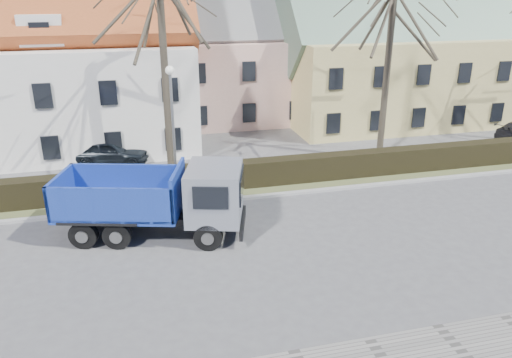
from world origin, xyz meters
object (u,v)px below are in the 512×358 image
object	(u,v)px
cart_frame	(61,215)
parked_car_a	(110,152)
dump_truck	(145,200)
streetlight	(173,128)

from	to	relation	value
cart_frame	parked_car_a	xyz separation A→B (m)	(1.92, 7.31, 0.37)
dump_truck	streetlight	world-z (taller)	streetlight
streetlight	parked_car_a	world-z (taller)	streetlight
dump_truck	parked_car_a	world-z (taller)	dump_truck
cart_frame	parked_car_a	size ratio (longest dim) A/B	0.18
dump_truck	cart_frame	size ratio (longest dim) A/B	9.95
cart_frame	streetlight	bearing A→B (deg)	29.90
streetlight	parked_car_a	xyz separation A→B (m)	(-3.24, 4.34, -2.31)
parked_car_a	dump_truck	bearing A→B (deg)	-156.09
streetlight	cart_frame	distance (m)	6.53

